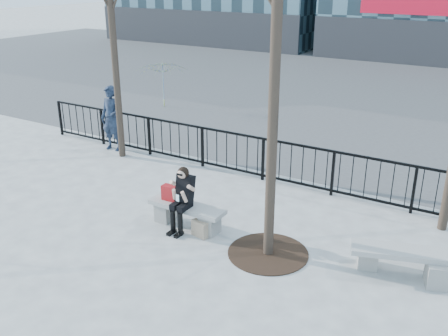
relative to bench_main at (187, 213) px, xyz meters
The scene contains 11 objects.
ground 0.30m from the bench_main, ahead, with size 120.00×120.00×0.00m, color gray.
street_surface 15.00m from the bench_main, 90.00° to the left, with size 60.00×23.00×0.01m, color #474747.
railing 3.01m from the bench_main, 90.00° to the left, with size 14.00×0.06×1.10m.
tree_grate 1.92m from the bench_main, ahead, with size 1.50×1.50×0.02m, color black.
bench_main is the anchor object (origin of this frame).
bench_second 4.18m from the bench_main, ahead, with size 1.72×0.48×0.51m.
seated_woman 0.40m from the bench_main, 90.00° to the right, with size 0.50×0.64×1.34m.
handbag 0.53m from the bench_main, behind, with size 0.38×0.18×0.31m, color #A91418.
shopping_bag 0.53m from the bench_main, 25.76° to the right, with size 0.35×0.13×0.33m, color beige.
standing_man 5.41m from the bench_main, 148.61° to the left, with size 0.69×0.45×1.89m, color black.
vendor_umbrella 9.86m from the bench_main, 130.47° to the left, with size 1.90×1.93×1.74m, color yellow.
Camera 1 is at (5.35, -7.39, 4.88)m, focal length 40.00 mm.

